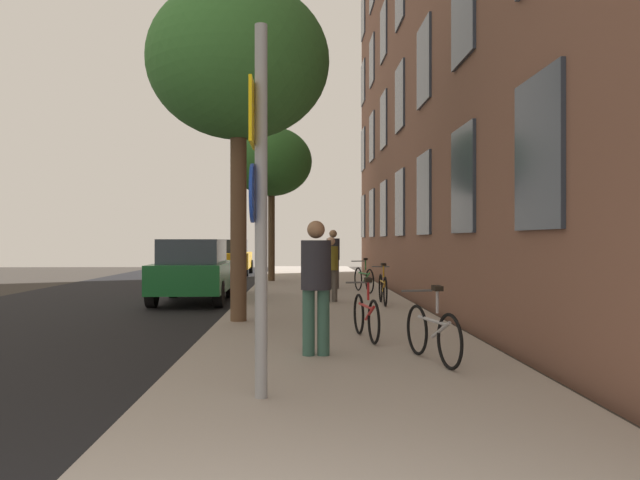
{
  "coord_description": "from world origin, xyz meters",
  "views": [
    {
      "loc": [
        0.51,
        -2.09,
        1.61
      ],
      "look_at": [
        0.98,
        12.59,
        1.61
      ],
      "focal_mm": 35.67,
      "sensor_mm": 36.0,
      "label": 1
    }
  ],
  "objects_px": {
    "bicycle_3": "(364,279)",
    "pedestrian_2": "(333,255)",
    "traffic_light": "(262,211)",
    "bicycle_2": "(383,288)",
    "pedestrian_1": "(331,265)",
    "car_0": "(194,270)",
    "bicycle_1": "(366,315)",
    "car_1": "(230,257)",
    "sign_post": "(259,194)",
    "tree_far": "(271,162)",
    "bicycle_0": "(433,332)",
    "pedestrian_0": "(316,278)",
    "tree_near": "(238,63)"
  },
  "relations": [
    {
      "from": "bicycle_0",
      "to": "pedestrian_1",
      "type": "xyz_separation_m",
      "value": [
        -0.87,
        7.6,
        0.53
      ]
    },
    {
      "from": "sign_post",
      "to": "traffic_light",
      "type": "height_order",
      "value": "traffic_light"
    },
    {
      "from": "bicycle_2",
      "to": "bicycle_3",
      "type": "xyz_separation_m",
      "value": [
        -0.1,
        3.41,
        0.01
      ]
    },
    {
      "from": "bicycle_3",
      "to": "tree_far",
      "type": "bearing_deg",
      "value": 119.08
    },
    {
      "from": "bicycle_3",
      "to": "pedestrian_2",
      "type": "bearing_deg",
      "value": 121.11
    },
    {
      "from": "car_0",
      "to": "pedestrian_2",
      "type": "bearing_deg",
      "value": 39.34
    },
    {
      "from": "sign_post",
      "to": "bicycle_2",
      "type": "distance_m",
      "value": 9.1
    },
    {
      "from": "traffic_light",
      "to": "tree_far",
      "type": "height_order",
      "value": "tree_far"
    },
    {
      "from": "bicycle_0",
      "to": "bicycle_2",
      "type": "height_order",
      "value": "bicycle_2"
    },
    {
      "from": "traffic_light",
      "to": "car_0",
      "type": "bearing_deg",
      "value": -104.77
    },
    {
      "from": "sign_post",
      "to": "car_0",
      "type": "height_order",
      "value": "sign_post"
    },
    {
      "from": "pedestrian_1",
      "to": "car_0",
      "type": "height_order",
      "value": "pedestrian_1"
    },
    {
      "from": "bicycle_1",
      "to": "car_1",
      "type": "xyz_separation_m",
      "value": [
        -4.22,
        19.75,
        0.36
      ]
    },
    {
      "from": "traffic_light",
      "to": "bicycle_0",
      "type": "distance_m",
      "value": 14.46
    },
    {
      "from": "bicycle_3",
      "to": "pedestrian_1",
      "type": "xyz_separation_m",
      "value": [
        -1.08,
        -2.79,
        0.51
      ]
    },
    {
      "from": "traffic_light",
      "to": "bicycle_2",
      "type": "bearing_deg",
      "value": -65.27
    },
    {
      "from": "bicycle_2",
      "to": "pedestrian_1",
      "type": "xyz_separation_m",
      "value": [
        -1.18,
        0.63,
        0.52
      ]
    },
    {
      "from": "pedestrian_1",
      "to": "pedestrian_0",
      "type": "bearing_deg",
      "value": -94.36
    },
    {
      "from": "bicycle_3",
      "to": "car_0",
      "type": "distance_m",
      "value": 4.87
    },
    {
      "from": "bicycle_1",
      "to": "bicycle_2",
      "type": "bearing_deg",
      "value": 79.76
    },
    {
      "from": "traffic_light",
      "to": "pedestrian_2",
      "type": "xyz_separation_m",
      "value": [
        2.33,
        -2.27,
        -1.45
      ]
    },
    {
      "from": "sign_post",
      "to": "bicycle_3",
      "type": "bearing_deg",
      "value": 79.57
    },
    {
      "from": "sign_post",
      "to": "traffic_light",
      "type": "bearing_deg",
      "value": 93.35
    },
    {
      "from": "tree_near",
      "to": "bicycle_3",
      "type": "xyz_separation_m",
      "value": [
        2.96,
        6.36,
        -4.37
      ]
    },
    {
      "from": "tree_far",
      "to": "pedestrian_1",
      "type": "height_order",
      "value": "tree_far"
    },
    {
      "from": "car_1",
      "to": "sign_post",
      "type": "bearing_deg",
      "value": -83.05
    },
    {
      "from": "pedestrian_0",
      "to": "pedestrian_1",
      "type": "height_order",
      "value": "pedestrian_0"
    },
    {
      "from": "bicycle_2",
      "to": "car_0",
      "type": "bearing_deg",
      "value": 159.97
    },
    {
      "from": "sign_post",
      "to": "bicycle_0",
      "type": "distance_m",
      "value": 3.06
    },
    {
      "from": "tree_far",
      "to": "car_1",
      "type": "relative_size",
      "value": 1.35
    },
    {
      "from": "pedestrian_0",
      "to": "pedestrian_1",
      "type": "distance_m",
      "value": 7.13
    },
    {
      "from": "bicycle_1",
      "to": "bicycle_2",
      "type": "height_order",
      "value": "bicycle_2"
    },
    {
      "from": "bicycle_3",
      "to": "pedestrian_2",
      "type": "distance_m",
      "value": 1.7
    },
    {
      "from": "sign_post",
      "to": "traffic_light",
      "type": "xyz_separation_m",
      "value": [
        -0.92,
        15.69,
        0.55
      ]
    },
    {
      "from": "bicycle_1",
      "to": "tree_near",
      "type": "bearing_deg",
      "value": 133.91
    },
    {
      "from": "car_0",
      "to": "car_1",
      "type": "relative_size",
      "value": 0.98
    },
    {
      "from": "sign_post",
      "to": "pedestrian_0",
      "type": "bearing_deg",
      "value": 74.65
    },
    {
      "from": "bicycle_2",
      "to": "sign_post",
      "type": "bearing_deg",
      "value": -104.98
    },
    {
      "from": "pedestrian_2",
      "to": "car_1",
      "type": "distance_m",
      "value": 10.72
    },
    {
      "from": "bicycle_0",
      "to": "pedestrian_0",
      "type": "xyz_separation_m",
      "value": [
        -1.42,
        0.49,
        0.63
      ]
    },
    {
      "from": "car_0",
      "to": "bicycle_3",
      "type": "bearing_deg",
      "value": 20.7
    },
    {
      "from": "traffic_light",
      "to": "car_1",
      "type": "distance_m",
      "value": 8.0
    },
    {
      "from": "car_1",
      "to": "traffic_light",
      "type": "bearing_deg",
      "value": -75.78
    },
    {
      "from": "car_1",
      "to": "bicycle_3",
      "type": "bearing_deg",
      "value": -65.66
    },
    {
      "from": "tree_near",
      "to": "tree_far",
      "type": "height_order",
      "value": "tree_near"
    },
    {
      "from": "pedestrian_0",
      "to": "pedestrian_2",
      "type": "xyz_separation_m",
      "value": [
        0.81,
        11.24,
        0.03
      ]
    },
    {
      "from": "tree_near",
      "to": "pedestrian_0",
      "type": "relative_size",
      "value": 3.56
    },
    {
      "from": "sign_post",
      "to": "bicycle_1",
      "type": "xyz_separation_m",
      "value": [
        1.39,
        3.51,
        -1.57
      ]
    },
    {
      "from": "tree_far",
      "to": "bicycle_0",
      "type": "bearing_deg",
      "value": -80.28
    },
    {
      "from": "pedestrian_1",
      "to": "pedestrian_2",
      "type": "relative_size",
      "value": 0.87
    }
  ]
}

